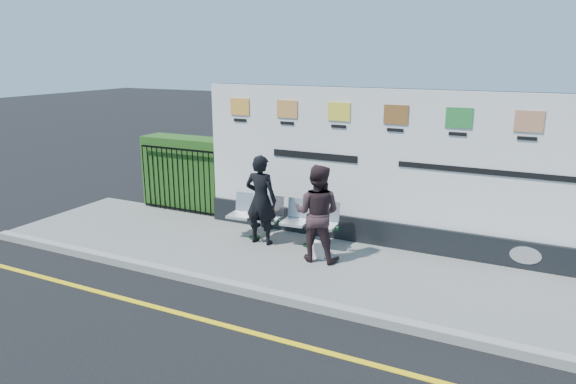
# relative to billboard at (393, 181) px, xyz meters

# --- Properties ---
(ground) EXTENTS (80.00, 80.00, 0.00)m
(ground) POSITION_rel_billboard_xyz_m (-0.50, -3.85, -1.42)
(ground) COLOR black
(pavement) EXTENTS (14.00, 3.00, 0.12)m
(pavement) POSITION_rel_billboard_xyz_m (-0.50, -1.35, -1.36)
(pavement) COLOR slate
(pavement) RESTS_ON ground
(kerb) EXTENTS (14.00, 0.18, 0.14)m
(kerb) POSITION_rel_billboard_xyz_m (-0.50, -2.85, -1.35)
(kerb) COLOR gray
(kerb) RESTS_ON ground
(yellow_line) EXTENTS (14.00, 0.10, 0.01)m
(yellow_line) POSITION_rel_billboard_xyz_m (-0.50, -3.85, -1.42)
(yellow_line) COLOR yellow
(yellow_line) RESTS_ON ground
(billboard) EXTENTS (8.00, 0.30, 3.00)m
(billboard) POSITION_rel_billboard_xyz_m (0.00, 0.00, 0.00)
(billboard) COLOR black
(billboard) RESTS_ON pavement
(hedge) EXTENTS (2.35, 0.70, 1.70)m
(hedge) POSITION_rel_billboard_xyz_m (-5.08, 0.45, -0.45)
(hedge) COLOR #245118
(hedge) RESTS_ON pavement
(railing) EXTENTS (2.05, 0.06, 1.54)m
(railing) POSITION_rel_billboard_xyz_m (-5.08, -0.00, -0.53)
(railing) COLOR black
(railing) RESTS_ON pavement
(bench) EXTENTS (2.26, 0.74, 0.48)m
(bench) POSITION_rel_billboard_xyz_m (-1.99, -0.77, -1.06)
(bench) COLOR #B1B5BB
(bench) RESTS_ON pavement
(woman_left) EXTENTS (0.66, 0.44, 1.77)m
(woman_left) POSITION_rel_billboard_xyz_m (-2.32, -0.99, -0.42)
(woman_left) COLOR black
(woman_left) RESTS_ON pavement
(woman_right) EXTENTS (0.92, 0.75, 1.76)m
(woman_right) POSITION_rel_billboard_xyz_m (-1.01, -1.29, -0.42)
(woman_right) COLOR #311F23
(woman_right) RESTS_ON pavement
(handbag_brown) EXTENTS (0.28, 0.15, 0.21)m
(handbag_brown) POSITION_rel_billboard_xyz_m (-2.28, -0.80, -0.72)
(handbag_brown) COLOR black
(handbag_brown) RESTS_ON bench
(carrier_bag_white) EXTENTS (0.30, 0.18, 0.30)m
(carrier_bag_white) POSITION_rel_billboard_xyz_m (-1.03, -1.19, -1.15)
(carrier_bag_white) COLOR white
(carrier_bag_white) RESTS_ON pavement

